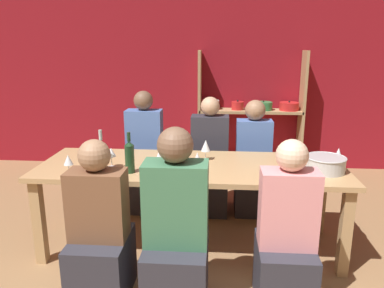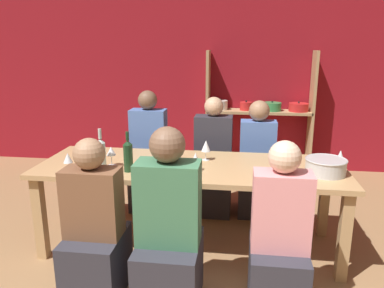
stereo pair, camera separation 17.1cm
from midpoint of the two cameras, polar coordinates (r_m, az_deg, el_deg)
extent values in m
cube|color=maroon|center=(5.25, 2.78, 11.02)|extent=(8.80, 0.06, 2.70)
cube|color=tan|center=(5.12, 0.21, 4.93)|extent=(0.04, 0.30, 1.63)
cube|color=tan|center=(5.21, 15.46, 4.56)|extent=(0.04, 0.30, 1.63)
cube|color=tan|center=(5.31, 7.60, -3.72)|extent=(1.37, 0.30, 0.04)
cylinder|color=silver|center=(5.28, 2.06, -2.72)|extent=(0.22, 0.22, 0.14)
sphere|color=black|center=(5.26, 2.06, -1.88)|extent=(0.02, 0.02, 0.02)
cylinder|color=#E0561E|center=(5.28, 5.77, -2.77)|extent=(0.20, 0.20, 0.14)
sphere|color=black|center=(5.26, 5.80, -1.89)|extent=(0.02, 0.02, 0.02)
cylinder|color=silver|center=(5.30, 9.48, -2.84)|extent=(0.18, 0.18, 0.14)
sphere|color=black|center=(5.28, 9.52, -1.98)|extent=(0.02, 0.02, 0.02)
cube|color=tan|center=(5.12, 7.91, 4.98)|extent=(1.37, 0.30, 0.04)
cylinder|color=silver|center=(5.10, 2.14, 5.99)|extent=(0.19, 0.19, 0.12)
sphere|color=black|center=(5.09, 2.15, 6.82)|extent=(0.02, 0.02, 0.02)
cylinder|color=red|center=(5.10, 6.00, 5.83)|extent=(0.16, 0.16, 0.11)
sphere|color=black|center=(5.09, 6.02, 6.57)|extent=(0.02, 0.02, 0.02)
cylinder|color=#338447|center=(5.12, 9.86, 5.73)|extent=(0.24, 0.24, 0.11)
sphere|color=black|center=(5.11, 9.89, 6.47)|extent=(0.02, 0.02, 0.02)
cylinder|color=red|center=(5.16, 13.65, 5.59)|extent=(0.26, 0.26, 0.11)
sphere|color=black|center=(5.15, 13.70, 6.31)|extent=(0.02, 0.02, 0.02)
cube|color=tan|center=(3.10, -1.72, -3.52)|extent=(2.51, 0.86, 0.04)
cube|color=tan|center=(3.27, -23.71, -10.84)|extent=(0.08, 0.08, 0.70)
cube|color=tan|center=(3.03, 20.81, -12.59)|extent=(0.08, 0.08, 0.70)
cube|color=tan|center=(3.84, -18.88, -6.50)|extent=(0.08, 0.08, 0.70)
cube|color=tan|center=(3.65, 17.79, -7.59)|extent=(0.08, 0.08, 0.70)
cylinder|color=#B7BABC|center=(3.06, 18.15, -2.96)|extent=(0.30, 0.30, 0.12)
torus|color=#B7BABC|center=(3.05, 18.24, -1.96)|extent=(0.31, 0.31, 0.01)
cylinder|color=#B2C6C1|center=(3.01, -15.17, -2.05)|extent=(0.07, 0.07, 0.22)
cone|color=#B2C6C1|center=(2.98, -15.33, 0.26)|extent=(0.07, 0.07, 0.03)
cylinder|color=#B2C6C1|center=(2.96, -15.40, 1.32)|extent=(0.03, 0.03, 0.08)
cylinder|color=#19381E|center=(2.93, -11.13, -2.28)|extent=(0.07, 0.07, 0.22)
cone|color=#19381E|center=(2.90, -11.25, 0.08)|extent=(0.07, 0.07, 0.03)
cylinder|color=#19381E|center=(2.88, -11.30, 1.07)|extent=(0.03, 0.03, 0.07)
cylinder|color=white|center=(3.45, -4.83, -1.31)|extent=(0.06, 0.06, 0.00)
cylinder|color=white|center=(3.43, -4.85, -0.56)|extent=(0.01, 0.01, 0.09)
cone|color=white|center=(3.41, -4.88, 0.80)|extent=(0.08, 0.08, 0.08)
cylinder|color=beige|center=(3.42, -4.87, 0.48)|extent=(0.04, 0.04, 0.03)
cylinder|color=white|center=(3.22, 0.56, -2.40)|extent=(0.06, 0.06, 0.00)
cylinder|color=white|center=(3.21, 0.57, -1.73)|extent=(0.01, 0.01, 0.08)
cone|color=white|center=(3.19, 0.57, -0.24)|extent=(0.08, 0.08, 0.10)
cylinder|color=white|center=(2.96, -6.60, -4.04)|extent=(0.06, 0.06, 0.00)
cylinder|color=white|center=(2.95, -6.63, -3.22)|extent=(0.01, 0.01, 0.09)
cone|color=white|center=(2.93, -6.67, -1.71)|extent=(0.06, 0.06, 0.08)
cylinder|color=beige|center=(2.93, -6.66, -2.07)|extent=(0.03, 0.03, 0.03)
cylinder|color=white|center=(2.88, 12.39, -4.84)|extent=(0.06, 0.06, 0.00)
cylinder|color=white|center=(2.87, 12.44, -4.02)|extent=(0.01, 0.01, 0.08)
cone|color=white|center=(2.84, 12.53, -2.39)|extent=(0.08, 0.08, 0.09)
cylinder|color=maroon|center=(2.85, 12.51, -2.82)|extent=(0.04, 0.04, 0.03)
cylinder|color=white|center=(3.12, -13.65, -3.41)|extent=(0.07, 0.07, 0.00)
cylinder|color=white|center=(3.11, -13.70, -2.62)|extent=(0.01, 0.01, 0.09)
cone|color=white|center=(3.08, -13.78, -1.23)|extent=(0.08, 0.08, 0.07)
cylinder|color=white|center=(3.01, -19.72, -4.57)|extent=(0.06, 0.06, 0.00)
cylinder|color=white|center=(2.99, -19.80, -3.77)|extent=(0.01, 0.01, 0.08)
cone|color=white|center=(2.97, -19.93, -2.30)|extent=(0.07, 0.07, 0.08)
cylinder|color=beige|center=(2.98, -19.90, -2.64)|extent=(0.04, 0.04, 0.03)
cylinder|color=white|center=(2.95, -0.85, -4.07)|extent=(0.06, 0.06, 0.00)
cylinder|color=white|center=(2.94, -0.85, -3.43)|extent=(0.01, 0.01, 0.06)
cone|color=white|center=(2.91, -0.86, -2.06)|extent=(0.06, 0.06, 0.08)
cylinder|color=maroon|center=(2.92, -0.86, -2.45)|extent=(0.03, 0.03, 0.03)
cylinder|color=white|center=(3.25, 19.85, -3.16)|extent=(0.06, 0.06, 0.00)
cylinder|color=white|center=(3.24, 19.90, -2.59)|extent=(0.01, 0.01, 0.06)
cone|color=white|center=(3.22, 20.02, -1.32)|extent=(0.06, 0.06, 0.08)
cylinder|color=maroon|center=(3.22, 19.98, -1.68)|extent=(0.03, 0.03, 0.03)
cube|color=#2D2D38|center=(2.65, 11.88, -19.16)|extent=(0.36, 0.44, 0.46)
cube|color=pink|center=(2.41, 12.48, -9.67)|extent=(0.36, 0.20, 0.50)
sphere|color=beige|center=(2.29, 12.96, -1.72)|extent=(0.20, 0.20, 0.20)
cube|color=#2D2D38|center=(3.96, 1.40, -6.91)|extent=(0.38, 0.47, 0.46)
cube|color=#2D2D38|center=(3.81, 1.44, 0.19)|extent=(0.38, 0.21, 0.56)
sphere|color=tan|center=(3.73, 1.48, 5.75)|extent=(0.19, 0.19, 0.19)
cube|color=#2D2D38|center=(2.80, -15.35, -17.55)|extent=(0.38, 0.47, 0.44)
cube|color=brown|center=(2.59, -16.05, -8.94)|extent=(0.38, 0.21, 0.47)
sphere|color=#9E7556|center=(2.47, -16.60, -1.70)|extent=(0.21, 0.21, 0.21)
cube|color=#2D2D38|center=(3.99, 7.87, -7.22)|extent=(0.35, 0.44, 0.42)
cube|color=#4C70B7|center=(3.83, 8.12, -0.46)|extent=(0.35, 0.19, 0.55)
sphere|color=#9E7556|center=(3.75, 8.33, 5.12)|extent=(0.20, 0.20, 0.20)
cube|color=#2D2D38|center=(2.63, -4.31, -19.10)|extent=(0.40, 0.50, 0.46)
cube|color=#3D7551|center=(2.39, -4.55, -9.08)|extent=(0.40, 0.22, 0.54)
sphere|color=brown|center=(2.26, -4.74, -0.17)|extent=(0.22, 0.22, 0.22)
cube|color=#2D2D38|center=(4.06, -8.20, -6.45)|extent=(0.36, 0.45, 0.47)
cube|color=#4C70B7|center=(3.90, -8.49, 0.82)|extent=(0.36, 0.20, 0.59)
sphere|color=brown|center=(3.83, -8.71, 6.57)|extent=(0.20, 0.20, 0.20)
camera|label=1|loc=(0.09, -91.55, -0.41)|focal=35.00mm
camera|label=2|loc=(0.09, 88.45, 0.41)|focal=35.00mm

